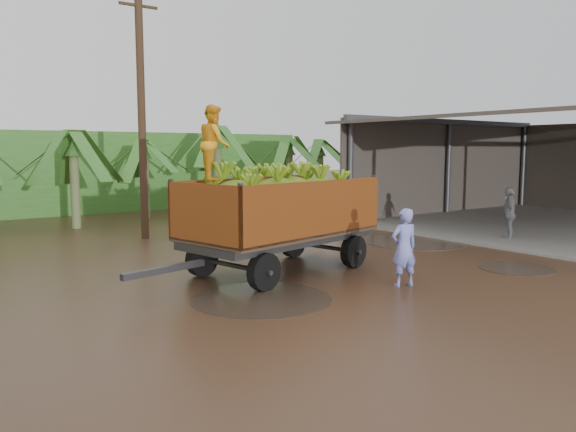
{
  "coord_description": "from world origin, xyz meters",
  "views": [
    {
      "loc": [
        -8.94,
        -10.21,
        2.8
      ],
      "look_at": [
        -1.11,
        0.76,
        1.21
      ],
      "focal_mm": 35.0,
      "sensor_mm": 36.0,
      "label": 1
    }
  ],
  "objects_px": {
    "banana_trailer": "(279,211)",
    "utility_pole": "(142,114)",
    "man_grey": "(509,214)",
    "man_blue": "(404,248)"
  },
  "relations": [
    {
      "from": "man_blue",
      "to": "man_grey",
      "type": "relative_size",
      "value": 0.98
    },
    {
      "from": "man_grey",
      "to": "utility_pole",
      "type": "distance_m",
      "value": 11.81
    },
    {
      "from": "banana_trailer",
      "to": "man_grey",
      "type": "relative_size",
      "value": 3.93
    },
    {
      "from": "banana_trailer",
      "to": "man_grey",
      "type": "xyz_separation_m",
      "value": [
        8.4,
        -0.39,
        -0.57
      ]
    },
    {
      "from": "man_grey",
      "to": "banana_trailer",
      "type": "bearing_deg",
      "value": -41.9
    },
    {
      "from": "utility_pole",
      "to": "man_grey",
      "type": "bearing_deg",
      "value": -37.14
    },
    {
      "from": "man_blue",
      "to": "banana_trailer",
      "type": "bearing_deg",
      "value": -50.47
    },
    {
      "from": "banana_trailer",
      "to": "man_grey",
      "type": "distance_m",
      "value": 8.43
    },
    {
      "from": "man_blue",
      "to": "utility_pole",
      "type": "bearing_deg",
      "value": -64.44
    },
    {
      "from": "banana_trailer",
      "to": "utility_pole",
      "type": "relative_size",
      "value": 0.84
    }
  ]
}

